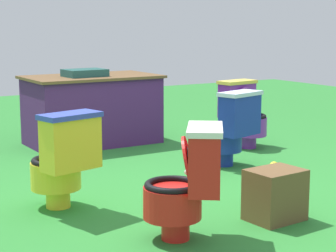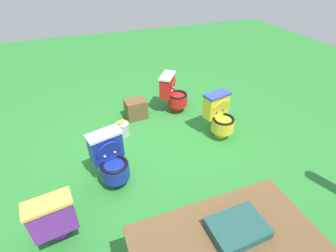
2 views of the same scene
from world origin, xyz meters
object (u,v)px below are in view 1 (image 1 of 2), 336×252
object	(u,v)px
toilet_red	(187,182)
toilet_purple	(244,113)
toilet_yellow	(63,160)
lemon_bucket	(271,182)
small_crate	(275,195)
toilet_blue	(230,128)
vendor_table	(92,109)

from	to	relation	value
toilet_red	toilet_purple	size ratio (longest dim) A/B	1.00
toilet_yellow	lemon_bucket	world-z (taller)	toilet_yellow
toilet_purple	small_crate	xyz separation A→B (m)	(-1.37, -2.08, -0.19)
toilet_yellow	toilet_blue	bearing A→B (deg)	-0.50
toilet_yellow	vendor_table	size ratio (longest dim) A/B	0.49
lemon_bucket	toilet_yellow	bearing A→B (deg)	160.08
toilet_blue	vendor_table	distance (m)	1.83
small_crate	toilet_red	bearing A→B (deg)	-179.75
toilet_yellow	toilet_purple	bearing A→B (deg)	9.84
toilet_blue	lemon_bucket	distance (m)	1.06
small_crate	lemon_bucket	bearing A→B (deg)	51.77
toilet_red	vendor_table	size ratio (longest dim) A/B	0.49
vendor_table	toilet_purple	bearing A→B (deg)	-37.60
toilet_red	toilet_purple	bearing A→B (deg)	-9.55
toilet_yellow	small_crate	world-z (taller)	toilet_yellow
toilet_purple	lemon_bucket	world-z (taller)	toilet_purple
toilet_blue	toilet_red	xyz separation A→B (m)	(-1.41, -1.42, 0.00)
lemon_bucket	toilet_red	bearing A→B (deg)	-157.66
toilet_red	toilet_blue	bearing A→B (deg)	-9.23
small_crate	toilet_purple	bearing A→B (deg)	56.71
toilet_red	toilet_purple	xyz separation A→B (m)	(2.09, 2.08, 0.00)
toilet_purple	vendor_table	bearing A→B (deg)	-45.56
lemon_bucket	small_crate	bearing A→B (deg)	-128.23
toilet_blue	small_crate	world-z (taller)	toilet_blue
toilet_blue	toilet_red	bearing A→B (deg)	-150.22
toilet_yellow	toilet_blue	world-z (taller)	same
toilet_blue	lemon_bucket	bearing A→B (deg)	-124.39
toilet_red	lemon_bucket	size ratio (longest dim) A/B	2.63
toilet_blue	toilet_yellow	bearing A→B (deg)	177.72
small_crate	lemon_bucket	world-z (taller)	small_crate
toilet_red	toilet_yellow	bearing A→B (deg)	59.42
small_crate	lemon_bucket	distance (m)	0.56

